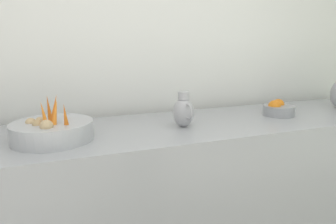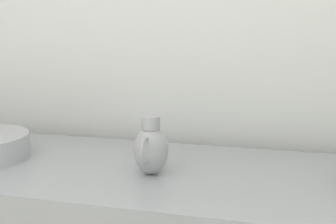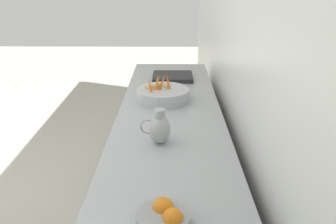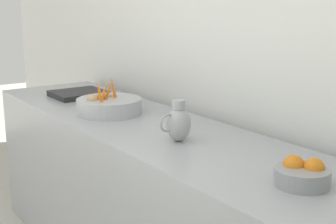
% 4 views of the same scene
% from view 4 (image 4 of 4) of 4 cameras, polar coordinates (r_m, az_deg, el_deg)
% --- Properties ---
extents(tile_wall_left, '(0.10, 7.76, 3.00)m').
position_cam_4_polar(tile_wall_left, '(2.13, 19.79, 10.86)').
color(tile_wall_left, white).
rests_on(tile_wall_left, ground_plane).
extents(vegetable_colander, '(0.37, 0.37, 0.22)m').
position_cam_4_polar(vegetable_colander, '(2.70, -7.26, 0.81)').
color(vegetable_colander, '#ADAFB5').
rests_on(vegetable_colander, prep_counter).
extents(orange_bowl, '(0.19, 0.19, 0.10)m').
position_cam_4_polar(orange_bowl, '(1.71, 16.11, -7.28)').
color(orange_bowl, gray).
rests_on(orange_bowl, prep_counter).
extents(metal_pitcher_short, '(0.16, 0.11, 0.19)m').
position_cam_4_polar(metal_pitcher_short, '(2.14, 1.26, -1.34)').
color(metal_pitcher_short, '#A3A3A8').
rests_on(metal_pitcher_short, prep_counter).
extents(counter_sink_basin, '(0.34, 0.30, 0.04)m').
position_cam_4_polar(counter_sink_basin, '(3.23, -10.85, 2.20)').
color(counter_sink_basin, '#232326').
rests_on(counter_sink_basin, prep_counter).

